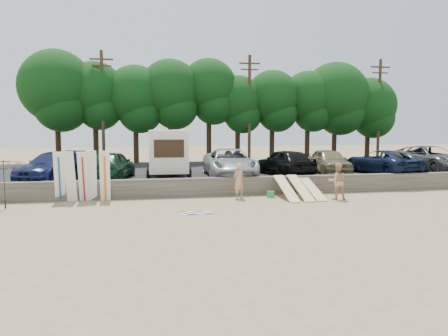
{
  "coord_description": "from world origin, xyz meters",
  "views": [
    {
      "loc": [
        -7.25,
        -20.05,
        3.78
      ],
      "look_at": [
        -2.74,
        3.0,
        1.51
      ],
      "focal_mm": 35.0,
      "sensor_mm": 36.0,
      "label": 1
    }
  ],
  "objects": [
    {
      "name": "ground",
      "position": [
        0.0,
        0.0,
        0.0
      ],
      "size": [
        120.0,
        120.0,
        0.0
      ],
      "primitive_type": "plane",
      "color": "tan",
      "rests_on": "ground"
    },
    {
      "name": "seawall",
      "position": [
        0.0,
        3.0,
        0.5
      ],
      "size": [
        44.0,
        0.5,
        1.0
      ],
      "primitive_type": "cube",
      "color": "#6B6356",
      "rests_on": "ground"
    },
    {
      "name": "parking_lot",
      "position": [
        0.0,
        10.5,
        0.35
      ],
      "size": [
        44.0,
        14.5,
        0.7
      ],
      "primitive_type": "cube",
      "color": "#282828",
      "rests_on": "ground"
    },
    {
      "name": "treeline",
      "position": [
        -0.07,
        17.51,
        6.5
      ],
      "size": [
        33.0,
        6.31,
        9.19
      ],
      "color": "#382616",
      "rests_on": "parking_lot"
    },
    {
      "name": "utility_poles",
      "position": [
        2.0,
        16.0,
        5.43
      ],
      "size": [
        25.8,
        0.26,
        9.0
      ],
      "color": "#473321",
      "rests_on": "parking_lot"
    },
    {
      "name": "box_trailer",
      "position": [
        -5.5,
        6.5,
        2.28
      ],
      "size": [
        2.7,
        4.56,
        2.83
      ],
      "rotation": [
        0.0,
        0.0,
        -0.04
      ],
      "color": "silver",
      "rests_on": "parking_lot"
    },
    {
      "name": "car_0",
      "position": [
        -11.97,
        5.85,
        1.51
      ],
      "size": [
        4.27,
        6.01,
        1.62
      ],
      "primitive_type": "imported",
      "rotation": [
        0.0,
        0.0,
        -0.4
      ],
      "color": "#141C48",
      "rests_on": "parking_lot"
    },
    {
      "name": "car_1",
      "position": [
        -8.84,
        5.89,
        1.53
      ],
      "size": [
        2.98,
        5.21,
        1.67
      ],
      "primitive_type": "imported",
      "rotation": [
        0.0,
        0.0,
        2.92
      ],
      "color": "#143722",
      "rests_on": "parking_lot"
    },
    {
      "name": "car_2",
      "position": [
        -1.82,
        5.87,
        1.55
      ],
      "size": [
        3.16,
        6.26,
        1.7
      ],
      "primitive_type": "imported",
      "rotation": [
        0.0,
        0.0,
        -0.06
      ],
      "color": "#A4A4A9",
      "rests_on": "parking_lot"
    },
    {
      "name": "car_3",
      "position": [
        1.73,
        5.88,
        1.53
      ],
      "size": [
        2.9,
        5.17,
        1.66
      ],
      "primitive_type": "imported",
      "rotation": [
        0.0,
        0.0,
        3.34
      ],
      "color": "black",
      "rests_on": "parking_lot"
    },
    {
      "name": "car_4",
      "position": [
        4.92,
        6.43,
        1.5
      ],
      "size": [
        2.38,
        4.87,
        1.6
      ],
      "primitive_type": "imported",
      "rotation": [
        0.0,
        0.0,
        -0.11
      ],
      "color": "#7C6F4F",
      "rests_on": "parking_lot"
    },
    {
      "name": "car_5",
      "position": [
        8.2,
        5.59,
        1.46
      ],
      "size": [
        3.31,
        5.8,
        1.52
      ],
      "primitive_type": "imported",
      "rotation": [
        0.0,
        0.0,
        3.29
      ],
      "color": "#0E1833",
      "rests_on": "parking_lot"
    },
    {
      "name": "car_6",
      "position": [
        12.34,
        6.46,
        1.56
      ],
      "size": [
        3.58,
        6.48,
        1.72
      ],
      "primitive_type": "imported",
      "rotation": [
        0.0,
        0.0,
        0.12
      ],
      "color": "#494C4E",
      "rests_on": "parking_lot"
    },
    {
      "name": "surfboard_upright_0",
      "position": [
        -11.13,
        2.52,
        1.26
      ],
      "size": [
        0.57,
        0.77,
        2.53
      ],
      "primitive_type": "cube",
      "rotation": [
        0.26,
        0.0,
        0.1
      ],
      "color": "white",
      "rests_on": "ground"
    },
    {
      "name": "surfboard_upright_1",
      "position": [
        -10.6,
        2.45,
        1.28
      ],
      "size": [
        0.58,
        0.68,
        2.55
      ],
      "primitive_type": "cube",
      "rotation": [
        0.22,
        0.0,
        -0.13
      ],
      "color": "white",
      "rests_on": "ground"
    },
    {
      "name": "surfboard_upright_2",
      "position": [
        -9.98,
        2.44,
        1.26
      ],
      "size": [
        0.5,
        0.73,
        2.53
      ],
      "primitive_type": "cube",
      "rotation": [
        0.26,
        0.0,
        -0.0
      ],
      "color": "white",
      "rests_on": "ground"
    },
    {
      "name": "surfboard_upright_3",
      "position": [
        -9.6,
        2.55,
        1.28
      ],
      "size": [
        0.56,
        0.59,
        2.57
      ],
      "primitive_type": "cube",
      "rotation": [
        0.19,
        0.0,
        0.12
      ],
      "color": "white",
      "rests_on": "ground"
    },
    {
      "name": "surfboard_upright_4",
      "position": [
        -8.94,
        2.43,
        1.28
      ],
      "size": [
        0.53,
        0.62,
        2.56
      ],
      "primitive_type": "cube",
      "rotation": [
        0.21,
        0.0,
        0.05
      ],
      "color": "white",
      "rests_on": "ground"
    },
    {
      "name": "surfboard_low_0",
      "position": [
        0.27,
        1.43,
        0.54
      ],
      "size": [
        0.56,
        2.85,
        1.08
      ],
      "primitive_type": "cube",
      "rotation": [
        0.34,
        0.0,
        0.0
      ],
      "color": "#F2DF98",
      "rests_on": "ground"
    },
    {
      "name": "surfboard_low_1",
      "position": [
        1.05,
        1.44,
        0.54
      ],
      "size": [
        0.56,
        2.85,
        1.08
      ],
      "primitive_type": "cube",
      "rotation": [
        0.35,
        0.0,
        0.0
      ],
      "color": "#F2DF98",
      "rests_on": "ground"
    },
    {
      "name": "surfboard_low_2",
      "position": [
        1.73,
        1.54,
        0.5
      ],
      "size": [
        0.56,
        2.88,
        0.99
      ],
      "primitive_type": "cube",
      "rotation": [
        0.31,
        0.0,
        0.0
      ],
      "color": "#F2DF98",
      "rests_on": "ground"
    },
    {
      "name": "beachgoer_a",
      "position": [
        -2.18,
        1.86,
        0.92
      ],
      "size": [
        0.8,
        0.73,
        1.84
      ],
      "primitive_type": "imported",
      "rotation": [
        0.0,
        0.0,
        3.69
      ],
      "color": "tan",
      "rests_on": "ground"
    },
    {
      "name": "beachgoer_b",
      "position": [
        2.74,
        0.66,
        0.94
      ],
      "size": [
        1.03,
        0.86,
        1.89
      ],
      "primitive_type": "imported",
      "rotation": [
        0.0,
        0.0,
        2.97
      ],
      "color": "tan",
      "rests_on": "ground"
    },
    {
      "name": "cooler",
      "position": [
        -0.42,
        1.97,
        0.16
      ],
      "size": [
        0.46,
        0.41,
        0.32
      ],
      "primitive_type": "cube",
      "rotation": [
        0.0,
        0.0,
        -0.33
      ],
      "color": "#28934B",
      "rests_on": "ground"
    },
    {
      "name": "gear_bag",
      "position": [
        2.38,
        2.06,
        0.11
      ],
      "size": [
        0.37,
        0.34,
        0.22
      ],
      "primitive_type": "cube",
      "rotation": [
        0.0,
        0.0,
        0.35
      ],
      "color": "#C35117",
      "rests_on": "ground"
    },
    {
      "name": "beach_towel",
      "position": [
        -4.87,
        -1.45,
        0.01
      ],
      "size": [
        1.51,
        1.51,
        0.0
      ],
      "primitive_type": "plane",
      "rotation": [
        0.0,
        0.0,
        -0.01
      ],
      "color": "white",
      "rests_on": "ground"
    },
    {
      "name": "beach_umbrella",
      "position": [
        -13.38,
        1.3,
        1.16
      ],
      "size": [
        3.11,
        3.07,
        2.32
      ],
      "primitive_type": "imported",
      "rotation": [
        0.0,
        0.0,
        4.47
      ],
      "color": "black",
      "rests_on": "ground"
    }
  ]
}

